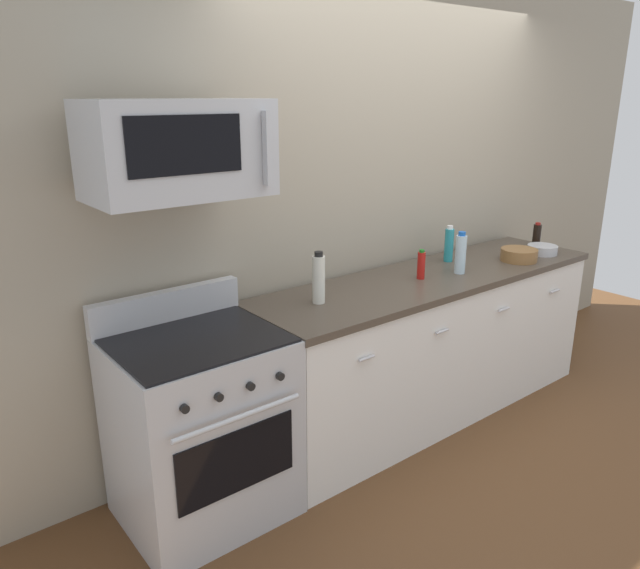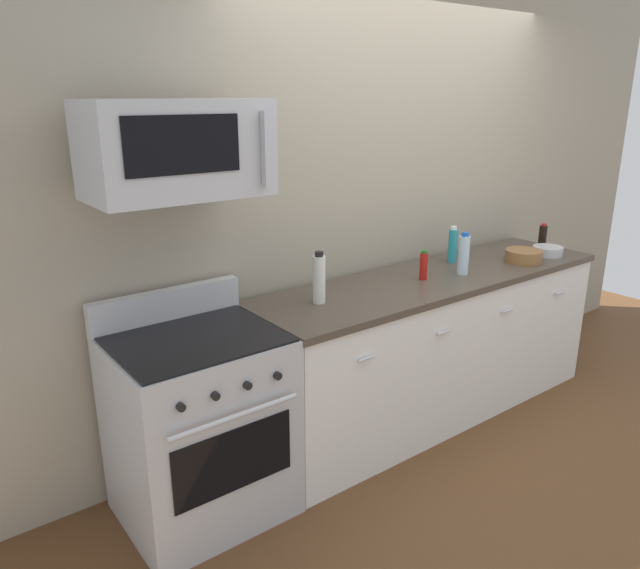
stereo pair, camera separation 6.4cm
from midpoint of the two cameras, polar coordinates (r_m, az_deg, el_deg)
The scene contains 12 objects.
ground_plane at distance 4.06m, azimuth 10.71°, elevation -11.67°, with size 6.65×6.65×0.00m, color brown.
back_wall at distance 3.88m, azimuth 7.35°, elevation 8.36°, with size 5.54×0.10×2.70m, color #9E937F.
counter_unit at distance 3.86m, azimuth 11.11°, elevation -5.70°, with size 2.45×0.66×0.92m.
range_oven at distance 2.97m, azimuth -10.71°, elevation -12.99°, with size 0.76×0.69×1.07m.
microwave at distance 2.61m, azimuth -12.79°, elevation 12.47°, with size 0.74×0.44×0.40m.
bottle_dish_soap at distance 3.99m, azimuth 12.96°, elevation 3.66°, with size 0.06×0.06×0.24m.
bottle_vinegar_white at distance 3.11m, azimuth 0.51°, elevation 0.55°, with size 0.07×0.07×0.28m.
bottle_soy_sauce_dark at distance 4.59m, azimuth 20.80°, elevation 4.35°, with size 0.06×0.06×0.17m.
bottle_water_clear at distance 3.73m, azimuth 13.99°, elevation 2.79°, with size 0.07×0.07×0.26m.
bottle_hot_sauce_red at distance 3.58m, azimuth 10.33°, elevation 1.78°, with size 0.05×0.05×0.18m.
bowl_steel_prep at distance 4.37m, azimuth 21.25°, elevation 3.03°, with size 0.20×0.20×0.06m.
bowl_wooden_salad at distance 4.14m, azimuth 19.22°, elevation 2.62°, with size 0.24×0.24×0.08m.
Camera 2 is at (-2.66, -2.34, 1.97)m, focal length 33.64 mm.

